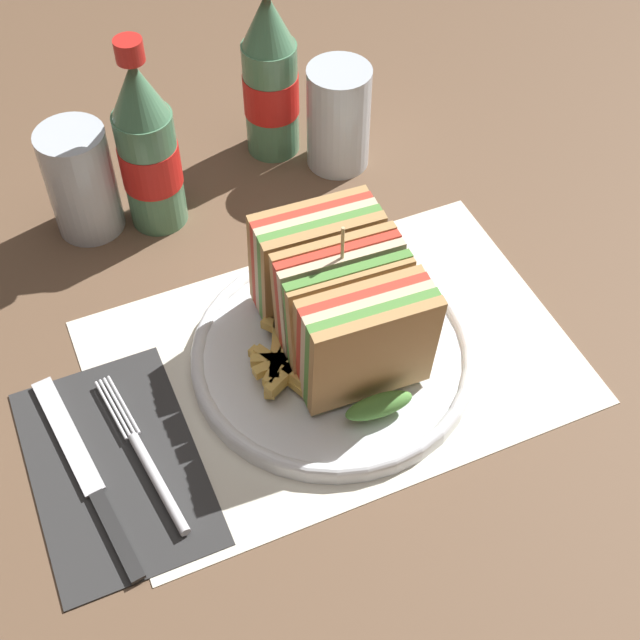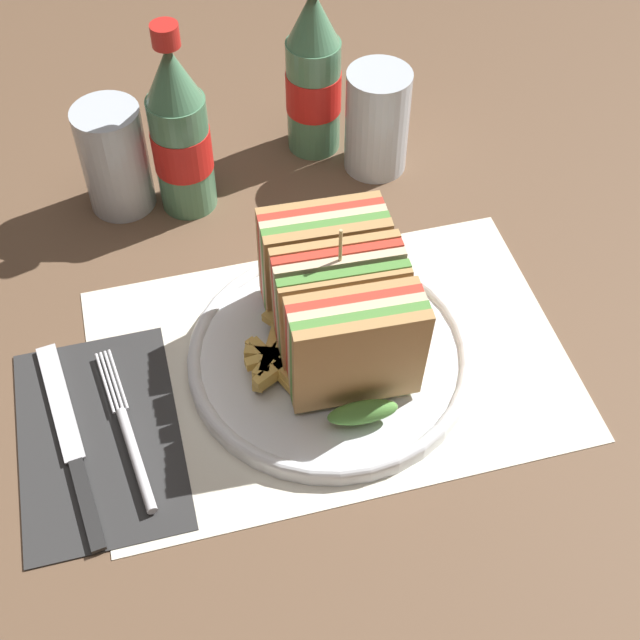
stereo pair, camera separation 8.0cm
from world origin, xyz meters
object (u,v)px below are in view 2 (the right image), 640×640
(coke_bottle_far, at_px, (313,76))
(glass_far, at_px, (116,165))
(plate_main, at_px, (325,357))
(knife, at_px, (71,443))
(fork, at_px, (131,442))
(coke_bottle_near, at_px, (180,134))
(glass_near, at_px, (377,121))
(club_sandwich, at_px, (339,306))

(coke_bottle_far, bearing_deg, glass_far, -169.09)
(plate_main, relative_size, knife, 1.19)
(fork, bearing_deg, coke_bottle_far, 47.19)
(coke_bottle_near, distance_m, glass_far, 0.08)
(plate_main, xyz_separation_m, glass_near, (0.13, 0.26, 0.05))
(fork, bearing_deg, club_sandwich, 6.62)
(coke_bottle_far, bearing_deg, fork, -125.30)
(club_sandwich, relative_size, coke_bottle_far, 0.86)
(club_sandwich, relative_size, coke_bottle_near, 0.86)
(club_sandwich, xyz_separation_m, coke_bottle_near, (-0.10, 0.25, 0.02))
(plate_main, height_order, glass_far, glass_far)
(club_sandwich, relative_size, glass_far, 1.54)
(coke_bottle_near, bearing_deg, knife, -117.79)
(coke_bottle_near, bearing_deg, club_sandwich, -68.16)
(knife, height_order, coke_bottle_near, coke_bottle_near)
(glass_near, bearing_deg, coke_bottle_near, -177.42)
(glass_far, bearing_deg, club_sandwich, -57.58)
(knife, bearing_deg, fork, -23.31)
(fork, distance_m, glass_far, 0.32)
(knife, relative_size, coke_bottle_near, 1.02)
(coke_bottle_far, relative_size, glass_far, 1.79)
(fork, bearing_deg, glass_far, 77.19)
(club_sandwich, distance_m, glass_near, 0.28)
(plate_main, distance_m, coke_bottle_far, 0.33)
(plate_main, relative_size, club_sandwich, 1.41)
(fork, distance_m, coke_bottle_near, 0.32)
(club_sandwich, distance_m, knife, 0.26)
(fork, xyz_separation_m, knife, (-0.05, 0.01, -0.00))
(knife, distance_m, glass_far, 0.31)
(plate_main, relative_size, glass_far, 2.18)
(plate_main, distance_m, club_sandwich, 0.07)
(fork, relative_size, glass_far, 1.47)
(plate_main, height_order, coke_bottle_far, coke_bottle_far)
(fork, relative_size, coke_bottle_far, 0.82)
(club_sandwich, height_order, coke_bottle_near, coke_bottle_near)
(glass_near, bearing_deg, plate_main, -115.91)
(knife, distance_m, glass_near, 0.47)
(club_sandwich, distance_m, coke_bottle_far, 0.31)
(glass_far, bearing_deg, knife, -104.80)
(coke_bottle_far, bearing_deg, plate_main, -102.42)
(fork, relative_size, coke_bottle_near, 0.82)
(knife, bearing_deg, coke_bottle_near, 54.70)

